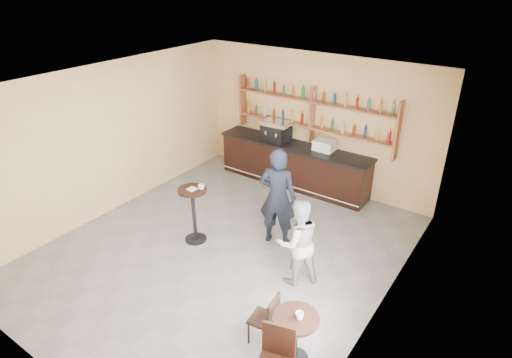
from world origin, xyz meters
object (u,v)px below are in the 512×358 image
Objects in this scene: man_main at (278,197)px; chair_west at (263,318)px; bar_counter at (293,165)px; patron_second at (298,242)px; pastry_case at (324,146)px; cafe_table at (295,339)px; espresso_machine at (276,131)px; pedestal_table at (194,215)px.

man_main is 2.59m from chair_west.
patron_second is at bearing -58.70° from bar_counter.
man_main is at bearing -76.78° from pastry_case.
chair_west is at bearing 174.81° from cafe_table.
espresso_machine is at bearing 180.00° from bar_counter.
bar_counter is 3.22m from pedestal_table.
pastry_case is at bearing 0.00° from bar_counter.
pedestal_table is at bearing -124.83° from chair_west.
espresso_machine reaches higher than cafe_table.
cafe_table is 1.74m from patron_second.
bar_counter is 4.94× the size of cafe_table.
pastry_case is 0.30× the size of patron_second.
cafe_table is (3.07, -1.40, -0.18)m from pedestal_table.
bar_counter is 1.04m from pastry_case.
bar_counter is 4.67× the size of chair_west.
espresso_machine is 0.43× the size of patron_second.
patron_second is at bearing -175.74° from chair_west.
chair_west is (1.39, -4.55, -0.78)m from pastry_case.
bar_counter is 5.35m from cafe_table.
chair_west is (-0.55, 0.05, 0.02)m from cafe_table.
cafe_table is 0.95× the size of chair_west.
patron_second is at bearing 119.23° from cafe_table.
man_main is at bearing -158.88° from chair_west.
bar_counter is at bearing -108.68° from patron_second.
bar_counter is 1.97× the size of man_main.
man_main is at bearing 127.20° from cafe_table.
cafe_table is at bearing -59.36° from bar_counter.
patron_second is (-0.83, 1.48, 0.39)m from cafe_table.
man_main reaches higher than cafe_table.
espresso_machine is 1.43× the size of pastry_case.
pastry_case is at bearing -120.43° from patron_second.
pedestal_table is (0.17, -3.21, -0.73)m from espresso_machine.
patron_second reaches higher than pastry_case.
pastry_case is 0.60× the size of cafe_table.
bar_counter is 3.66m from patron_second.
pedestal_table is at bearing 155.58° from cafe_table.
espresso_machine is 5.71m from cafe_table.
pastry_case reaches higher than cafe_table.
chair_west is 0.53× the size of patron_second.
man_main is (1.00, -2.32, 0.46)m from bar_counter.
cafe_table is at bearing -59.04° from pastry_case.
patron_second is (1.11, -3.12, -0.41)m from pastry_case.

